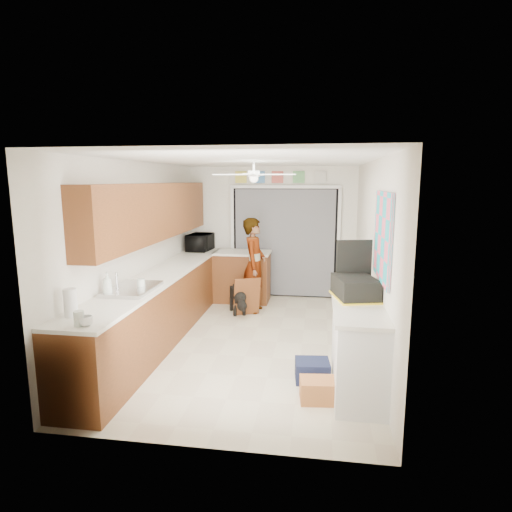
{
  "coord_description": "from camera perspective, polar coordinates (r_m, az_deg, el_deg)",
  "views": [
    {
      "loc": [
        0.91,
        -5.69,
        2.24
      ],
      "look_at": [
        0.0,
        0.4,
        1.15
      ],
      "focal_mm": 30.0,
      "sensor_mm": 36.0,
      "label": 1
    }
  ],
  "objects": [
    {
      "name": "route66_sign",
      "position": [
        8.36,
        -4.42,
        10.43
      ],
      "size": [
        0.22,
        0.02,
        0.26
      ],
      "primitive_type": "cube",
      "color": "silver",
      "rests_on": "wall_back"
    },
    {
      "name": "left_countertop",
      "position": [
        6.24,
        -12.37,
        -2.41
      ],
      "size": [
        0.62,
        4.8,
        0.04
      ],
      "primitive_type": "cube",
      "color": "white",
      "rests_on": "left_base_cabinets"
    },
    {
      "name": "upper_cabinets",
      "position": [
        6.35,
        -13.3,
        5.81
      ],
      "size": [
        0.32,
        4.0,
        0.8
      ],
      "primitive_type": "cube",
      "color": "brown",
      "rests_on": "wall_left"
    },
    {
      "name": "header_frame_3",
      "position": [
        8.17,
        5.72,
        10.42
      ],
      "size": [
        0.22,
        0.02,
        0.22
      ],
      "primitive_type": "cube",
      "color": "#62AB64",
      "rests_on": "wall_back"
    },
    {
      "name": "wall_left",
      "position": [
        6.29,
        -15.12,
        0.64
      ],
      "size": [
        0.0,
        5.0,
        5.0
      ],
      "primitive_type": "plane",
      "rotation": [
        1.57,
        0.0,
        1.57
      ],
      "color": "white",
      "rests_on": "ground"
    },
    {
      "name": "suitcase",
      "position": [
        4.91,
        13.07,
        -4.14
      ],
      "size": [
        0.53,
        0.63,
        0.24
      ],
      "primitive_type": "cube",
      "rotation": [
        0.0,
        0.0,
        0.23
      ],
      "color": "black",
      "rests_on": "right_counter_top"
    },
    {
      "name": "door_trim_left",
      "position": [
        8.38,
        -3.15,
        1.87
      ],
      "size": [
        0.06,
        0.04,
        2.1
      ],
      "primitive_type": "cube",
      "color": "white",
      "rests_on": "wall_back"
    },
    {
      "name": "paper_towel_roll",
      "position": [
        4.52,
        -23.52,
        -5.73
      ],
      "size": [
        0.16,
        0.16,
        0.28
      ],
      "primitive_type": "cylinder",
      "rotation": [
        0.0,
        0.0,
        0.27
      ],
      "color": "white",
      "rests_on": "left_countertop"
    },
    {
      "name": "right_counter_base",
      "position": [
        4.85,
        13.39,
        -11.91
      ],
      "size": [
        0.5,
        1.4,
        0.9
      ],
      "primitive_type": "cube",
      "color": "white",
      "rests_on": "floor"
    },
    {
      "name": "wall_back",
      "position": [
        8.29,
        2.15,
        3.19
      ],
      "size": [
        3.2,
        0.0,
        3.2
      ],
      "primitive_type": "plane",
      "rotation": [
        1.57,
        0.0,
        0.0
      ],
      "color": "white",
      "rests_on": "ground"
    },
    {
      "name": "ceiling",
      "position": [
        5.76,
        -0.6,
        12.63
      ],
      "size": [
        5.0,
        5.0,
        0.0
      ],
      "primitive_type": "plane",
      "rotation": [
        3.14,
        0.0,
        0.0
      ],
      "color": "white",
      "rests_on": "ground"
    },
    {
      "name": "peninsula_base",
      "position": [
        8.02,
        -1.85,
        -2.86
      ],
      "size": [
        1.0,
        0.6,
        0.9
      ],
      "primitive_type": "cube",
      "color": "brown",
      "rests_on": "floor"
    },
    {
      "name": "cardboard_box",
      "position": [
        4.65,
        8.29,
        -17.29
      ],
      "size": [
        0.4,
        0.31,
        0.23
      ],
      "primitive_type": "cube",
      "rotation": [
        0.0,
        0.0,
        0.11
      ],
      "color": "#A45C33",
      "rests_on": "floor"
    },
    {
      "name": "peninsula_top",
      "position": [
        7.92,
        -1.87,
        0.46
      ],
      "size": [
        1.04,
        0.64,
        0.04
      ],
      "primitive_type": "cube",
      "color": "white",
      "rests_on": "peninsula_base"
    },
    {
      "name": "jar_a",
      "position": [
        5.34,
        -15.08,
        -3.66
      ],
      "size": [
        0.13,
        0.13,
        0.13
      ],
      "primitive_type": "cylinder",
      "rotation": [
        0.0,
        0.0,
        -0.43
      ],
      "color": "silver",
      "rests_on": "left_countertop"
    },
    {
      "name": "wall_front",
      "position": [
        3.46,
        -7.17,
        -6.69
      ],
      "size": [
        3.2,
        0.0,
        3.2
      ],
      "primitive_type": "plane",
      "rotation": [
        -1.57,
        0.0,
        0.0
      ],
      "color": "white",
      "rests_on": "ground"
    },
    {
      "name": "soap_bottle",
      "position": [
        5.15,
        -19.19,
        -3.55
      ],
      "size": [
        0.13,
        0.13,
        0.28
      ],
      "primitive_type": "imported",
      "rotation": [
        0.0,
        0.0,
        0.18
      ],
      "color": "silver",
      "rests_on": "left_countertop"
    },
    {
      "name": "suitcase_rim",
      "position": [
        4.94,
        13.02,
        -5.38
      ],
      "size": [
        0.56,
        0.67,
        0.02
      ],
      "primitive_type": "cube",
      "rotation": [
        0.0,
        0.0,
        0.23
      ],
      "color": "yellow",
      "rests_on": "suitcase"
    },
    {
      "name": "dog",
      "position": [
        7.33,
        -2.49,
        -5.77
      ],
      "size": [
        0.49,
        0.67,
        0.49
      ],
      "primitive_type": "cube",
      "rotation": [
        0.0,
        0.0,
        0.41
      ],
      "color": "black",
      "rests_on": "floor"
    },
    {
      "name": "man",
      "position": [
        7.31,
        -0.24,
        -1.22
      ],
      "size": [
        0.41,
        0.61,
        1.62
      ],
      "primitive_type": "imported",
      "rotation": [
        0.0,
        0.0,
        1.53
      ],
      "color": "white",
      "rests_on": "floor"
    },
    {
      "name": "door_trim_head",
      "position": [
        8.15,
        3.91,
        9.19
      ],
      "size": [
        2.1,
        0.04,
        0.06
      ],
      "primitive_type": "cube",
      "color": "white",
      "rests_on": "wall_back"
    },
    {
      "name": "back_opening_recess",
      "position": [
        8.27,
        3.84,
        1.75
      ],
      "size": [
        2.0,
        0.06,
        2.1
      ],
      "primitive_type": "cube",
      "color": "black",
      "rests_on": "wall_back"
    },
    {
      "name": "wall_right",
      "position": [
        5.81,
        15.19,
        -0.12
      ],
      "size": [
        0.0,
        5.0,
        5.0
      ],
      "primitive_type": "plane",
      "rotation": [
        1.57,
        0.0,
        -1.57
      ],
      "color": "white",
      "rests_on": "ground"
    },
    {
      "name": "navy_crate",
      "position": [
        5.05,
        7.51,
        -14.92
      ],
      "size": [
        0.41,
        0.35,
        0.23
      ],
      "primitive_type": "cube",
      "rotation": [
        0.0,
        0.0,
        0.1
      ],
      "color": "#151A34",
      "rests_on": "floor"
    },
    {
      "name": "sink_basin",
      "position": [
        5.33,
        -16.19,
        -4.31
      ],
      "size": [
        0.5,
        0.76,
        0.06
      ],
      "primitive_type": "cube",
      "color": "silver",
      "rests_on": "left_countertop"
    },
    {
      "name": "cup",
      "position": [
        4.2,
        -21.69,
        -8.06
      ],
      "size": [
        0.14,
        0.14,
        0.09
      ],
      "primitive_type": "imported",
      "rotation": [
        0.0,
        0.0,
        -0.21
      ],
      "color": "white",
      "rests_on": "left_countertop"
    },
    {
      "name": "floor",
      "position": [
        6.18,
        -0.56,
        -11.21
      ],
      "size": [
        5.0,
        5.0,
        0.0
      ],
      "primitive_type": "plane",
      "color": "beige",
      "rests_on": "ground"
    },
    {
      "name": "jar_b",
      "position": [
        4.23,
        -22.54,
        -7.68
      ],
      "size": [
        0.09,
        0.09,
        0.14
      ],
      "primitive_type": "cylinder",
      "rotation": [
        0.0,
        0.0,
        0.03
      ],
      "color": "silver",
      "rests_on": "left_countertop"
    },
    {
      "name": "left_base_cabinets",
      "position": [
        6.36,
        -12.29,
        -6.55
      ],
      "size": [
        0.6,
        4.8,
        0.9
      ],
      "primitive_type": "cube",
      "color": "brown",
      "rests_on": "floor"
    },
    {
      "name": "ceiling_fan",
      "position": [
        5.96,
        -0.29,
        10.81
      ],
      "size": [
        1.14,
        1.14,
        0.24
      ],
      "primitive_type": "cube",
      "color": "white",
      "rests_on": "ceiling"
    },
    {
      "name": "faucet",
      "position": [
        5.39,
        -18.08,
        -3.21
      ],
      "size": [
        0.03,
        0.03,
        0.22
      ],
      "primitive_type": "cylinder",
      "color": "silver",
      "rests_on": "left_countertop"
    },
    {
      "name": "curtain_panel",
      "position": [
        8.23,
        3.81,
        1.71
      ],
      "size": [
        1.9,
        0.03,
        2.05
      ],
      "primitive_type": "cube",
      "color": "slate",
      "rests_on": "wall_back"
    },
    {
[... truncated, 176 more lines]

